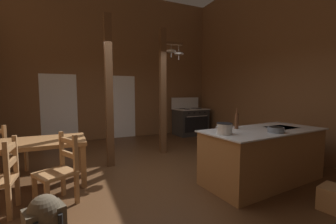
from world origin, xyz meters
TOP-DOWN VIEW (x-y plane):
  - ground_plane at (0.00, 0.00)m, footprint 7.70×8.22m
  - wall_back at (0.00, 3.78)m, footprint 7.70×0.14m
  - wall_right at (3.52, 0.00)m, footprint 0.14×8.22m
  - glazed_door_back_left at (-1.55, 3.71)m, footprint 1.00×0.01m
  - glazed_panel_back_right at (0.35, 3.71)m, footprint 0.84×0.01m
  - kitchen_island at (1.71, -0.89)m, footprint 2.24×1.15m
  - stove_range at (2.64, 3.16)m, footprint 1.19×0.88m
  - support_post_with_pot_rack at (0.87, 1.42)m, footprint 0.62×0.25m
  - support_post_center at (-0.52, 0.97)m, footprint 0.14×0.14m
  - step_stool at (1.82, -1.94)m, footprint 0.41×0.35m
  - dining_table at (-1.88, 0.47)m, footprint 1.71×0.92m
  - ladderback_chair_near_window at (-1.41, -0.30)m, footprint 0.59×0.59m
  - ladderback_chair_by_post at (-2.36, 1.25)m, footprint 0.62×0.62m
  - stockpot_on_counter at (0.84, -0.95)m, footprint 0.31×0.23m
  - mixing_bowl_on_counter at (1.65, -1.17)m, footprint 0.24×0.24m
  - bottle_tall_on_counter at (1.34, -0.64)m, footprint 0.07×0.07m

SIDE VIEW (x-z plane):
  - ground_plane at x=0.00m, z-range -0.10..0.00m
  - step_stool at x=1.82m, z-range 0.03..0.33m
  - kitchen_island at x=1.71m, z-range 0.00..0.89m
  - ladderback_chair_near_window at x=-1.41m, z-range -0.02..0.93m
  - ladderback_chair_by_post at x=-2.36m, z-range -0.02..0.93m
  - stove_range at x=2.64m, z-range -0.18..1.14m
  - dining_table at x=-1.88m, z-range 0.28..1.02m
  - mixing_bowl_on_counter at x=1.65m, z-range 0.89..0.98m
  - stockpot_on_counter at x=0.84m, z-range 0.89..1.06m
  - glazed_door_back_left at x=-1.55m, z-range 0.00..2.05m
  - glazed_panel_back_right at x=0.35m, z-range 0.00..2.05m
  - bottle_tall_on_counter at x=1.34m, z-range 0.86..1.20m
  - support_post_center at x=-0.52m, z-range 0.00..3.04m
  - support_post_with_pot_rack at x=0.87m, z-range 0.11..3.15m
  - wall_back at x=0.00m, z-range 0.00..4.69m
  - wall_right at x=3.52m, z-range 0.00..4.69m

